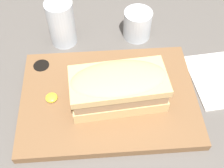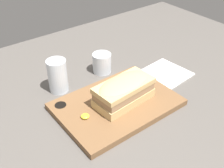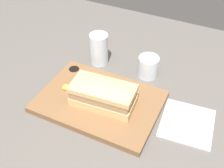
{
  "view_description": "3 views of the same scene",
  "coord_description": "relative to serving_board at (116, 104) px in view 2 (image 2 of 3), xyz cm",
  "views": [
    {
      "loc": [
        -3.57,
        -36.43,
        52.2
      ],
      "look_at": [
        -1.15,
        -2.73,
        7.29
      ],
      "focal_mm": 45.0,
      "sensor_mm": 36.0,
      "label": 1
    },
    {
      "loc": [
        -44.5,
        -56.21,
        58.48
      ],
      "look_at": [
        -1.53,
        -0.13,
        8.91
      ],
      "focal_mm": 45.0,
      "sensor_mm": 36.0,
      "label": 2
    },
    {
      "loc": [
        27.98,
        -56.09,
        64.44
      ],
      "look_at": [
        1.25,
        -0.71,
        9.5
      ],
      "focal_mm": 45.0,
      "sensor_mm": 36.0,
      "label": 3
    }
  ],
  "objects": [
    {
      "name": "dining_table",
      "position": [
        2.0,
        3.0,
        -1.99
      ],
      "size": [
        163.01,
        116.13,
        2.0
      ],
      "color": "#56514C",
      "rests_on": "ground"
    },
    {
      "name": "serving_board",
      "position": [
        0.0,
        0.0,
        0.0
      ],
      "size": [
        36.56,
        25.62,
        2.01
      ],
      "color": "brown",
      "rests_on": "dining_table"
    },
    {
      "name": "sandwich",
      "position": [
        2.31,
        -1.11,
        5.24
      ],
      "size": [
        19.35,
        10.6,
        7.91
      ],
      "rotation": [
        0.0,
        0.0,
        0.08
      ],
      "color": "tan",
      "rests_on": "serving_board"
    },
    {
      "name": "mustard_dollop",
      "position": [
        -11.66,
        -0.2,
        1.47
      ],
      "size": [
        2.48,
        2.48,
        0.99
      ],
      "color": "yellow",
      "rests_on": "serving_board"
    },
    {
      "name": "water_glass",
      "position": [
        -9.84,
        18.86,
        3.97
      ],
      "size": [
        6.43,
        6.43,
        11.42
      ],
      "color": "silver",
      "rests_on": "dining_table"
    },
    {
      "name": "wine_glass",
      "position": [
        8.55,
        19.52,
        2.45
      ],
      "size": [
        6.86,
        6.86,
        7.26
      ],
      "color": "silver",
      "rests_on": "dining_table"
    },
    {
      "name": "napkin",
      "position": [
        26.57,
        3.88,
        -0.79
      ],
      "size": [
        15.82,
        16.58,
        0.4
      ],
      "rotation": [
        0.0,
        0.0,
        0.09
      ],
      "color": "white",
      "rests_on": "dining_table"
    }
  ]
}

